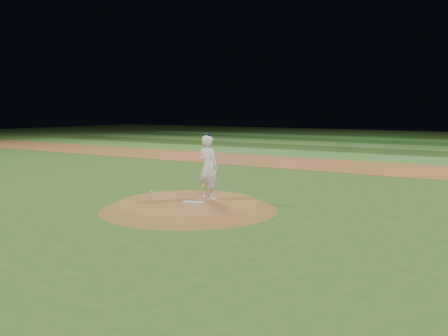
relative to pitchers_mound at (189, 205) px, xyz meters
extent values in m
plane|color=#2D531B|center=(0.00, 0.00, -0.12)|extent=(120.00, 120.00, 0.00)
cube|color=brown|center=(0.00, 14.00, -0.12)|extent=(70.00, 6.00, 0.02)
cube|color=#39762A|center=(0.00, 19.50, -0.12)|extent=(70.00, 5.00, 0.02)
cube|color=#224315|center=(0.00, 24.50, -0.12)|extent=(70.00, 5.00, 0.02)
cube|color=#396E28|center=(0.00, 29.50, -0.12)|extent=(70.00, 5.00, 0.02)
cube|color=#1F4B18|center=(0.00, 34.50, -0.12)|extent=(70.00, 5.00, 0.02)
cube|color=#347B2C|center=(0.00, 39.50, -0.12)|extent=(70.00, 5.00, 0.02)
cube|color=#244B18|center=(0.00, 44.50, -0.12)|extent=(70.00, 5.00, 0.02)
cone|color=brown|center=(0.00, 0.00, 0.00)|extent=(5.50, 5.50, 0.25)
cube|color=silver|center=(0.21, -0.08, 0.14)|extent=(0.67, 0.35, 0.03)
ellipsoid|color=silver|center=(-2.16, 0.69, 0.15)|extent=(0.10, 0.10, 0.06)
imported|color=white|center=(0.28, 0.66, 1.15)|extent=(0.81, 0.59, 2.04)
ellipsoid|color=black|center=(0.28, 0.66, 2.15)|extent=(0.22, 0.22, 0.15)
camera|label=1|loc=(9.29, -12.18, 3.01)|focal=40.00mm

